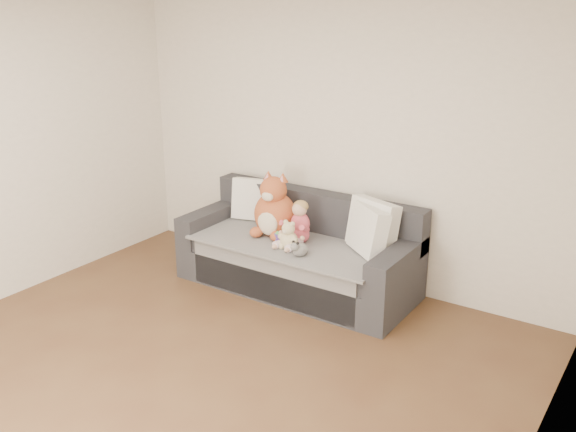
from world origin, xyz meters
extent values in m
plane|color=brown|center=(0.00, 0.00, 0.00)|extent=(5.00, 5.00, 0.00)
plane|color=white|center=(0.00, 2.50, 1.30)|extent=(4.50, 0.00, 4.50)
plane|color=white|center=(2.25, 0.00, 1.30)|extent=(0.00, 5.00, 5.00)
cube|color=#28282D|center=(-0.16, 2.02, 0.15)|extent=(2.20, 0.90, 0.30)
cube|color=#28282D|center=(-0.16, 1.99, 0.38)|extent=(1.90, 0.80, 0.15)
cube|color=#28282D|center=(-0.16, 2.37, 0.65)|extent=(2.20, 0.20, 0.40)
cube|color=#28282D|center=(-1.16, 2.02, 0.45)|extent=(0.20, 0.90, 0.30)
cube|color=#28282D|center=(0.84, 2.02, 0.45)|extent=(0.20, 0.90, 0.30)
cube|color=gray|center=(-0.16, 1.97, 0.46)|extent=(1.85, 0.88, 0.02)
cube|color=gray|center=(-0.16, 1.58, 0.23)|extent=(1.70, 0.02, 0.41)
cube|color=white|center=(-0.83, 2.30, 0.68)|extent=(0.48, 0.31, 0.42)
cube|color=white|center=(0.50, 2.23, 0.69)|extent=(0.52, 0.36, 0.46)
cube|color=white|center=(0.52, 2.11, 0.68)|extent=(0.48, 0.43, 0.43)
ellipsoid|color=#DA4D55|center=(-0.11, 2.00, 0.55)|extent=(0.19, 0.15, 0.15)
ellipsoid|color=#DA4D55|center=(-0.11, 2.01, 0.65)|extent=(0.18, 0.15, 0.20)
ellipsoid|color=#DBAA8C|center=(-0.11, 1.99, 0.79)|extent=(0.13, 0.13, 0.13)
ellipsoid|color=tan|center=(-0.11, 2.01, 0.81)|extent=(0.14, 0.14, 0.11)
cylinder|color=#DA4D55|center=(-0.21, 1.95, 0.64)|extent=(0.11, 0.19, 0.12)
cylinder|color=#DA4D55|center=(-0.03, 1.94, 0.64)|extent=(0.10, 0.19, 0.12)
ellipsoid|color=#DBAA8C|center=(-0.24, 1.88, 0.57)|extent=(0.05, 0.05, 0.05)
ellipsoid|color=#DBAA8C|center=(0.00, 1.87, 0.57)|extent=(0.05, 0.05, 0.05)
cylinder|color=#E5B2C6|center=(-0.18, 1.84, 0.51)|extent=(0.12, 0.24, 0.08)
cylinder|color=#E5B2C6|center=(-0.07, 1.83, 0.51)|extent=(0.09, 0.24, 0.08)
ellipsoid|color=#DBAA8C|center=(-0.20, 1.72, 0.50)|extent=(0.05, 0.08, 0.04)
ellipsoid|color=#DBAA8C|center=(-0.06, 1.72, 0.50)|extent=(0.05, 0.08, 0.04)
ellipsoid|color=#A74725|center=(-0.42, 2.05, 0.66)|extent=(0.41, 0.35, 0.44)
ellipsoid|color=beige|center=(-0.41, 1.91, 0.63)|extent=(0.22, 0.10, 0.24)
ellipsoid|color=#A74725|center=(-0.42, 2.02, 0.91)|extent=(0.25, 0.25, 0.25)
ellipsoid|color=beige|center=(-0.41, 1.91, 0.88)|extent=(0.12, 0.08, 0.09)
cone|color=#A74725|center=(-0.50, 2.06, 1.03)|extent=(0.11, 0.11, 0.09)
cone|color=pink|center=(-0.50, 2.04, 1.03)|extent=(0.07, 0.07, 0.05)
cone|color=#A74725|center=(-0.35, 2.07, 1.03)|extent=(0.11, 0.11, 0.09)
cone|color=pink|center=(-0.34, 2.05, 1.03)|extent=(0.07, 0.07, 0.05)
ellipsoid|color=#A74725|center=(-0.51, 1.88, 0.52)|extent=(0.12, 0.14, 0.10)
ellipsoid|color=#A74725|center=(-0.30, 1.90, 0.52)|extent=(0.12, 0.14, 0.10)
cylinder|color=#A74725|center=(-0.23, 2.13, 0.52)|extent=(0.22, 0.27, 0.10)
ellipsoid|color=beige|center=(-0.11, 1.81, 0.55)|extent=(0.17, 0.14, 0.17)
ellipsoid|color=beige|center=(-0.11, 1.80, 0.66)|extent=(0.12, 0.12, 0.12)
ellipsoid|color=beige|center=(-0.15, 1.82, 0.71)|extent=(0.04, 0.04, 0.04)
ellipsoid|color=beige|center=(-0.07, 1.81, 0.71)|extent=(0.04, 0.04, 0.04)
ellipsoid|color=beige|center=(-0.11, 1.76, 0.65)|extent=(0.04, 0.04, 0.04)
ellipsoid|color=beige|center=(-0.18, 1.80, 0.58)|extent=(0.06, 0.06, 0.06)
ellipsoid|color=beige|center=(-0.03, 1.78, 0.58)|extent=(0.06, 0.06, 0.06)
ellipsoid|color=beige|center=(-0.16, 1.77, 0.50)|extent=(0.06, 0.06, 0.06)
ellipsoid|color=beige|center=(-0.07, 1.76, 0.50)|extent=(0.06, 0.06, 0.06)
ellipsoid|color=white|center=(0.07, 1.72, 0.53)|extent=(0.12, 0.16, 0.11)
ellipsoid|color=white|center=(0.05, 1.65, 0.58)|extent=(0.07, 0.07, 0.07)
ellipsoid|color=black|center=(0.03, 1.67, 0.61)|extent=(0.03, 0.03, 0.03)
ellipsoid|color=black|center=(0.08, 1.66, 0.61)|extent=(0.03, 0.03, 0.03)
cylinder|color=#5A3CA5|center=(-0.27, 1.87, 0.52)|extent=(0.06, 0.06, 0.09)
cone|color=#45B45B|center=(-0.27, 1.87, 0.57)|extent=(0.06, 0.06, 0.04)
cylinder|color=#45B45B|center=(-0.31, 1.87, 0.52)|extent=(0.01, 0.01, 0.06)
cylinder|color=#45B45B|center=(-0.22, 1.87, 0.52)|extent=(0.01, 0.01, 0.06)
camera|label=1|loc=(2.80, -2.61, 2.59)|focal=40.00mm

